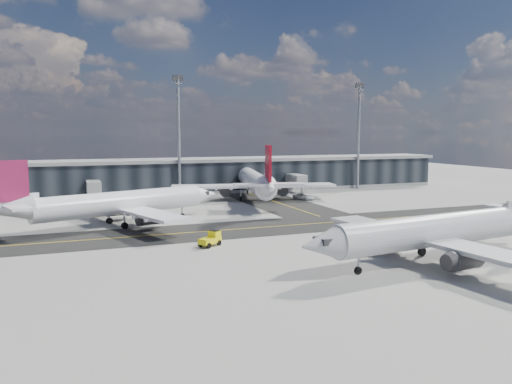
{
  "coord_description": "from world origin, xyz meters",
  "views": [
    {
      "loc": [
        -25.46,
        -70.77,
        15.43
      ],
      "look_at": [
        5.68,
        10.98,
        5.0
      ],
      "focal_mm": 35.0,
      "sensor_mm": 36.0,
      "label": 1
    }
  ],
  "objects_px": {
    "airliner_near": "(439,230)",
    "service_van": "(304,196)",
    "baggage_tug": "(211,239)",
    "airliner_redtail": "(255,182)",
    "airliner_af": "(118,203)"
  },
  "relations": [
    {
      "from": "airliner_near",
      "to": "service_van",
      "type": "xyz_separation_m",
      "value": [
        9.64,
        55.89,
        -3.05
      ]
    },
    {
      "from": "baggage_tug",
      "to": "service_van",
      "type": "relative_size",
      "value": 0.67
    },
    {
      "from": "airliner_redtail",
      "to": "airliner_near",
      "type": "xyz_separation_m",
      "value": [
        1.76,
        -57.66,
        -0.53
      ]
    },
    {
      "from": "airliner_af",
      "to": "baggage_tug",
      "type": "distance_m",
      "value": 22.33
    },
    {
      "from": "airliner_af",
      "to": "airliner_near",
      "type": "xyz_separation_m",
      "value": [
        33.67,
        -37.24,
        -0.01
      ]
    },
    {
      "from": "baggage_tug",
      "to": "airliner_af",
      "type": "bearing_deg",
      "value": 174.17
    },
    {
      "from": "airliner_redtail",
      "to": "baggage_tug",
      "type": "bearing_deg",
      "value": -105.59
    },
    {
      "from": "baggage_tug",
      "to": "service_van",
      "type": "bearing_deg",
      "value": 105.54
    },
    {
      "from": "service_van",
      "to": "airliner_redtail",
      "type": "bearing_deg",
      "value": 151.92
    },
    {
      "from": "service_van",
      "to": "airliner_near",
      "type": "bearing_deg",
      "value": -119.05
    },
    {
      "from": "airliner_near",
      "to": "service_van",
      "type": "height_order",
      "value": "airliner_near"
    },
    {
      "from": "airliner_near",
      "to": "service_van",
      "type": "relative_size",
      "value": 7.28
    },
    {
      "from": "baggage_tug",
      "to": "airliner_redtail",
      "type": "bearing_deg",
      "value": 117.97
    },
    {
      "from": "airliner_af",
      "to": "service_van",
      "type": "bearing_deg",
      "value": 93.99
    },
    {
      "from": "baggage_tug",
      "to": "service_van",
      "type": "xyz_separation_m",
      "value": [
        32.94,
        38.24,
        -0.28
      ]
    }
  ]
}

